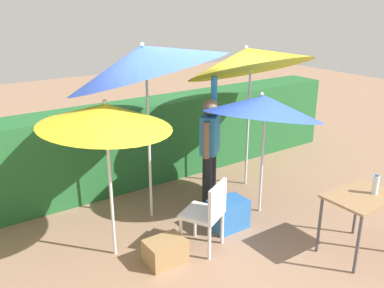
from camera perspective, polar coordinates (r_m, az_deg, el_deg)
ground_plane at (r=5.74m, az=1.73°, el=-11.25°), size 24.00×24.00×0.00m
hedge_row at (r=6.92m, az=-7.42°, el=0.17°), size 8.00×0.70×1.33m
umbrella_rainbow at (r=5.28m, az=-6.52°, el=11.31°), size 2.16×2.08×2.76m
umbrella_orange at (r=5.66m, az=9.70°, el=5.14°), size 1.67×1.63×1.93m
umbrella_yellow at (r=6.42m, az=7.72°, el=11.40°), size 1.91×1.92×2.51m
umbrella_navy at (r=4.59m, az=-11.73°, el=3.82°), size 1.48×1.47×1.92m
person_vendor at (r=5.96m, az=2.45°, el=-0.13°), size 0.48×0.43×1.88m
chair_plastic at (r=5.05m, az=2.12°, el=-9.19°), size 0.60×0.60×0.89m
cooler_box at (r=5.66m, az=4.98°, el=-9.49°), size 0.48×0.36×0.40m
crate_cardboard at (r=5.01m, az=-3.67°, el=-14.39°), size 0.46×0.33×0.28m
folding_table at (r=5.29m, az=22.01°, el=-7.43°), size 0.80×0.60×0.76m
bottle_water at (r=5.31m, az=23.79°, el=-5.11°), size 0.07×0.07×0.24m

